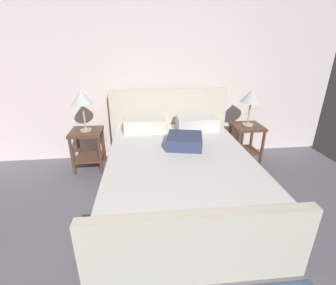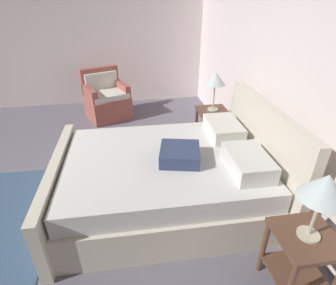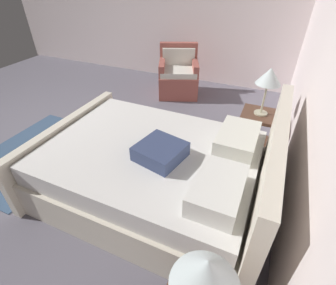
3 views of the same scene
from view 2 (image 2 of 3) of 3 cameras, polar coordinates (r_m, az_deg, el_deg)
The scene contains 8 objects.
wall_back at distance 3.37m, azimuth 22.12°, elevation 12.82°, with size 6.18×0.12×2.61m, color silver.
wall_side_left at distance 6.16m, azimuth -26.12°, elevation 18.80°, with size 0.12×6.72×2.61m, color silver.
bed at distance 3.02m, azimuth 0.23°, elevation -7.33°, with size 1.78×2.33×1.14m.
nightstand_right at distance 2.44m, azimuth 26.37°, elevation -20.31°, with size 0.44×0.44×0.60m.
table_lamp_right at distance 2.04m, azimuth 30.29°, elevation -8.38°, with size 0.32×0.32×0.54m.
nightstand_left at distance 4.18m, azimuth 9.23°, elevation 4.32°, with size 0.44×0.44×0.60m.
table_lamp_left at distance 3.95m, azimuth 10.01°, elevation 13.00°, with size 0.29×0.29×0.57m.
armchair at distance 5.34m, azimuth -12.94°, elevation 8.93°, with size 0.95×0.94×0.90m.
Camera 2 is at (2.78, 1.66, 2.15)m, focal length 28.79 mm.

